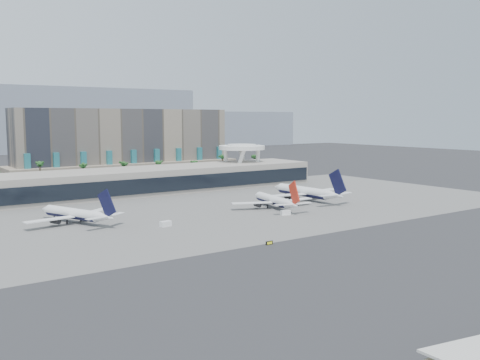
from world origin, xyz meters
TOP-DOWN VIEW (x-y plane):
  - ground at (0.00, 0.00)m, footprint 900.00×900.00m
  - apron_pad at (0.00, 55.00)m, footprint 260.00×130.00m
  - mountain_ridge at (27.88, 470.00)m, footprint 680.00×60.00m
  - hotel at (10.00, 174.41)m, footprint 140.00×30.00m
  - terminal at (0.00, 109.84)m, footprint 170.00×32.50m
  - saucer_structure at (55.00, 116.00)m, footprint 26.00×26.00m
  - palm_row at (7.00, 145.00)m, footprint 157.80×2.80m
  - airliner_left at (-60.48, 53.00)m, footprint 35.49×36.62m
  - airliner_centre at (16.15, 37.48)m, footprint 35.92×37.30m
  - airliner_right at (40.75, 46.03)m, footprint 43.64×44.95m
  - service_vehicle_a at (-37.44, 29.33)m, footprint 4.17×2.56m
  - service_vehicle_b at (9.78, 22.90)m, footprint 3.92×2.88m
  - taxiway_sign at (-24.64, -11.18)m, footprint 2.38×0.46m

SIDE VIEW (x-z plane):
  - ground at x=0.00m, z-range 0.00..0.00m
  - apron_pad at x=0.00m, z-range 0.00..0.06m
  - taxiway_sign at x=-24.64m, z-range -0.01..1.07m
  - service_vehicle_b at x=9.78m, z-range 0.00..1.80m
  - service_vehicle_a at x=-37.44m, z-range 0.00..1.91m
  - airliner_centre at x=16.15m, z-range -3.22..9.76m
  - airliner_left at x=-60.48m, z-range -3.30..10.01m
  - airliner_right at x=40.75m, z-range -3.84..11.67m
  - terminal at x=0.00m, z-range -0.73..13.77m
  - palm_row at x=7.00m, z-range 3.95..17.05m
  - hotel at x=10.00m, z-range -4.19..37.81m
  - saucer_structure at x=55.00m, z-range 7.51..29.40m
  - mountain_ridge at x=27.88m, z-range -5.11..64.89m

